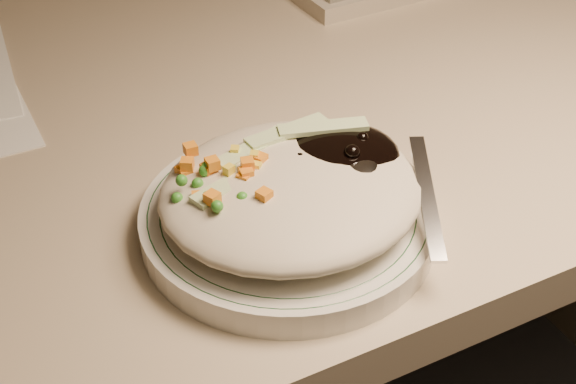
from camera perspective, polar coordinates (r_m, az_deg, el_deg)
name	(u,v)px	position (r m, az deg, el deg)	size (l,w,h in m)	color
desk	(251,236)	(0.91, -2.66, -3.18)	(1.40, 0.70, 0.74)	tan
plate	(288,220)	(0.59, 0.00, -1.99)	(0.22, 0.22, 0.02)	silver
plate_rim	(288,209)	(0.59, 0.00, -1.24)	(0.21, 0.21, 0.00)	#144723
meal	(294,185)	(0.58, 0.41, 0.53)	(0.21, 0.19, 0.05)	#B2A891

